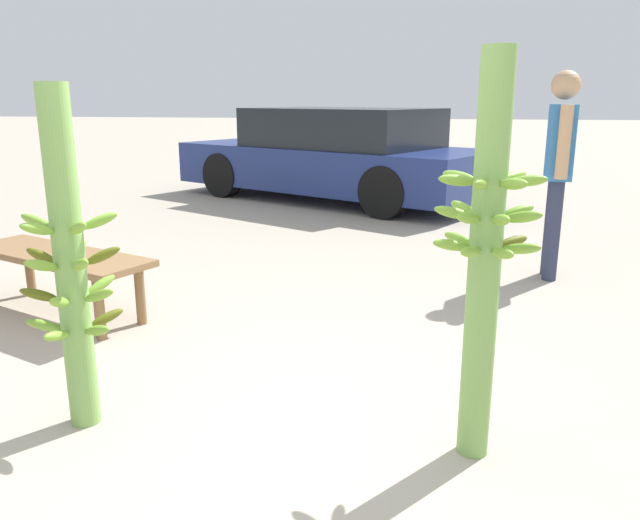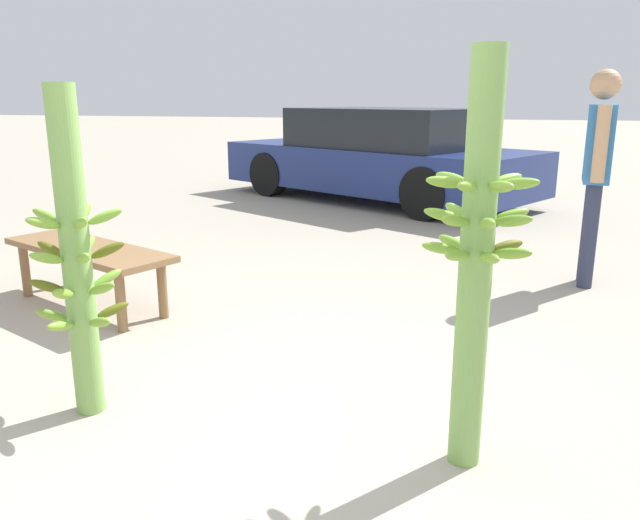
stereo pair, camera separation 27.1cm
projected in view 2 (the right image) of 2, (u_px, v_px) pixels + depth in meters
ground_plane at (247, 446)px, 2.50m from camera, size 80.00×80.00×0.00m
banana_stalk_left at (76, 259)px, 2.61m from camera, size 0.41×0.41×1.41m
banana_stalk_center at (476, 261)px, 2.20m from camera, size 0.39×0.39×1.52m
vendor_person at (597, 159)px, 4.43m from camera, size 0.21×0.56×1.54m
market_bench at (88, 255)px, 4.08m from camera, size 1.42×0.90×0.41m
parked_car at (379, 156)px, 8.34m from camera, size 4.57×3.47×1.22m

